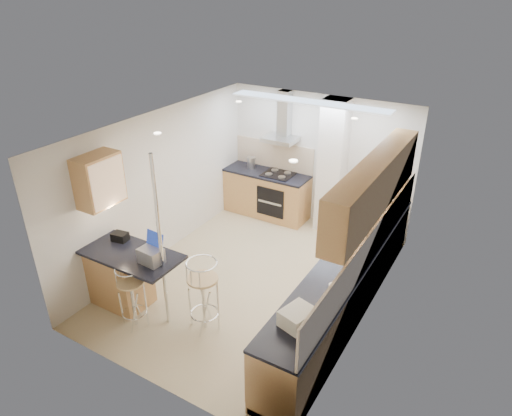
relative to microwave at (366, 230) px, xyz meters
The scene contains 16 objects.
ground 1.97m from the microwave, 158.85° to the right, with size 4.80×4.80×0.00m, color tan.
room_shell 1.32m from the microwave, 169.70° to the right, with size 3.64×4.84×2.51m.
right_counter 0.86m from the microwave, 93.96° to the right, with size 0.63×4.40×0.92m.
back_counter 2.97m from the microwave, 148.88° to the left, with size 1.70×0.63×0.92m.
peninsula 3.41m from the microwave, 142.50° to the right, with size 1.47×0.72×0.94m.
microwave is the anchor object (origin of this frame).
laptop 3.05m from the microwave, 137.20° to the right, with size 0.31×0.23×0.21m, color #97999F.
bag 3.55m from the microwave, 148.34° to the right, with size 0.22×0.16×0.12m, color black.
bar_stool_near 3.41m from the microwave, 136.17° to the right, with size 0.38×0.38×0.94m, color tan, non-canonical shape.
bar_stool_end 2.50m from the microwave, 129.59° to the right, with size 0.44×0.44×1.07m, color tan, non-canonical shape.
jar_a 0.18m from the microwave, 32.39° to the left, with size 0.12×0.12×0.17m, color silver.
jar_b 0.65m from the microwave, 77.60° to the left, with size 0.11×0.11×0.15m, color silver.
jar_c 0.74m from the microwave, 88.04° to the right, with size 0.14×0.14×0.19m, color beige.
jar_d 1.46m from the microwave, 87.21° to the right, with size 0.10×0.10×0.14m, color white.
bread_bin 2.16m from the microwave, 91.47° to the right, with size 0.29×0.36×0.19m, color silver.
kettle 3.28m from the microwave, 151.51° to the left, with size 0.16×0.16×0.22m, color #B6BABC.
Camera 1 is at (3.08, -5.15, 4.32)m, focal length 32.00 mm.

